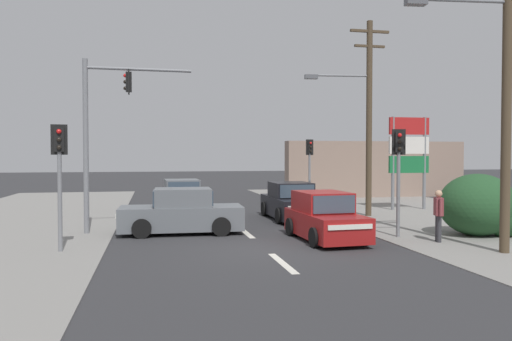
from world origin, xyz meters
TOP-DOWN VIEW (x-y plane):
  - ground_plane at (0.00, 0.00)m, footprint 140.00×140.00m
  - lane_dash_near at (0.00, -2.00)m, footprint 0.20×2.40m
  - lane_dash_mid at (0.00, 3.00)m, footprint 0.20×2.40m
  - lane_dash_far at (0.00, 8.00)m, footprint 0.20×2.40m
  - kerb_right_verge at (9.00, 2.00)m, footprint 10.00×44.00m
  - utility_pole_foreground_right at (6.17, -2.02)m, footprint 3.78×0.56m
  - utility_pole_midground_right at (6.04, 6.57)m, footprint 3.78×0.59m
  - traffic_signal_mast at (-4.87, 3.88)m, footprint 3.69×0.44m
  - pedestal_signal_right_kerb at (4.72, 1.02)m, footprint 0.44×0.31m
  - pedestal_signal_left_kerb at (-5.71, 0.63)m, footprint 0.44×0.30m
  - pedestal_signal_far_median at (5.13, 11.77)m, footprint 0.44×0.31m
  - shopping_plaza_sign at (9.24, 8.59)m, footprint 2.10×0.16m
  - roadside_bush at (7.60, 0.72)m, footprint 2.70×2.31m
  - shopfront_wall_far at (11.00, 16.00)m, footprint 12.00×1.00m
  - sedan_oncoming_mid at (-2.20, 3.34)m, footprint 4.29×2.00m
  - sedan_receding_far at (2.53, 6.24)m, footprint 1.90×4.24m
  - hatchback_oncoming_near at (2.19, 1.05)m, footprint 1.91×3.71m
  - sedan_kerbside_parked at (-1.84, 9.73)m, footprint 2.01×4.30m
  - pedestrian_at_kerb at (5.47, -0.12)m, footprint 0.31×0.54m

SIDE VIEW (x-z plane):
  - ground_plane at x=0.00m, z-range 0.00..0.00m
  - lane_dash_near at x=0.00m, z-range 0.00..0.01m
  - lane_dash_mid at x=0.00m, z-range 0.00..0.01m
  - lane_dash_far at x=0.00m, z-range 0.00..0.01m
  - kerb_right_verge at x=9.00m, z-range 0.00..0.02m
  - hatchback_oncoming_near at x=2.19m, z-range -0.06..1.47m
  - sedan_oncoming_mid at x=-2.20m, z-range -0.08..1.48m
  - sedan_receding_far at x=2.53m, z-range -0.08..1.48m
  - sedan_kerbside_parked at x=-1.84m, z-range -0.08..1.48m
  - pedestrian_at_kerb at x=5.47m, z-range 0.11..1.74m
  - roadside_bush at x=7.60m, z-range -0.06..2.03m
  - shopfront_wall_far at x=11.00m, z-range 0.00..3.60m
  - pedestal_signal_right_kerb at x=4.72m, z-range 0.64..4.20m
  - pedestal_signal_left_kerb at x=-5.71m, z-range 0.64..4.20m
  - pedestal_signal_far_median at x=5.13m, z-range 0.64..4.20m
  - shopping_plaza_sign at x=9.24m, z-range 0.68..5.28m
  - traffic_signal_mast at x=-4.87m, z-range 0.83..6.83m
  - utility_pole_midground_right at x=6.04m, z-range 0.35..8.95m
  - utility_pole_foreground_right at x=6.17m, z-range 0.36..9.89m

